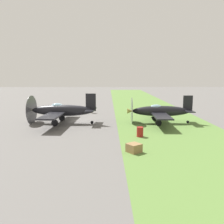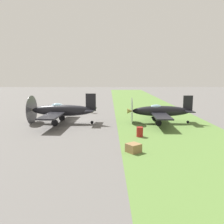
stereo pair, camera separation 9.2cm
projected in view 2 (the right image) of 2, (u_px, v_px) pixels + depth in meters
ground_plane at (72, 121)px, 29.52m from camera, size 160.00×160.00×0.00m
grass_verge at (161, 121)px, 29.67m from camera, size 120.00×11.00×0.01m
airplane_lead at (61, 110)px, 27.87m from camera, size 10.27×8.12×3.65m
airplane_wingman at (160, 111)px, 27.98m from camera, size 9.51×7.54×3.40m
ground_crew_chief at (91, 107)px, 35.57m from camera, size 0.41×0.54×1.73m
fuel_drum at (140, 132)px, 22.00m from camera, size 0.60×0.60×0.90m
supply_crate at (133, 148)px, 17.64m from camera, size 1.26×1.26×0.64m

